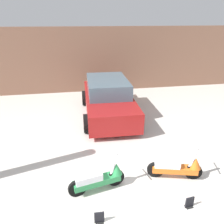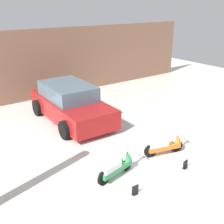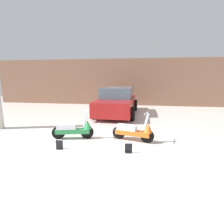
{
  "view_description": "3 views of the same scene",
  "coord_description": "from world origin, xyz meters",
  "px_view_note": "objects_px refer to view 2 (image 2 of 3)",
  "views": [
    {
      "loc": [
        -1.07,
        -3.28,
        3.77
      ],
      "look_at": [
        0.06,
        3.1,
        0.97
      ],
      "focal_mm": 35.0,
      "sensor_mm": 36.0,
      "label": 1
    },
    {
      "loc": [
        -4.7,
        -4.52,
        4.55
      ],
      "look_at": [
        0.7,
        2.87,
        0.95
      ],
      "focal_mm": 45.0,
      "sensor_mm": 36.0,
      "label": 2
    },
    {
      "loc": [
        1.41,
        -4.56,
        1.99
      ],
      "look_at": [
        0.36,
        2.46,
        0.62
      ],
      "focal_mm": 28.0,
      "sensor_mm": 36.0,
      "label": 3
    }
  ],
  "objects_px": {
    "scooter_front_left": "(117,165)",
    "placard_near_right_scooter": "(185,165)",
    "placard_near_left_scooter": "(135,190)",
    "car_rear_left": "(70,103)",
    "scooter_front_right": "(166,144)"
  },
  "relations": [
    {
      "from": "scooter_front_right",
      "to": "placard_near_left_scooter",
      "type": "bearing_deg",
      "value": -140.14
    },
    {
      "from": "placard_near_right_scooter",
      "to": "scooter_front_right",
      "type": "bearing_deg",
      "value": 81.75
    },
    {
      "from": "scooter_front_left",
      "to": "scooter_front_right",
      "type": "height_order",
      "value": "scooter_front_left"
    },
    {
      "from": "scooter_front_left",
      "to": "car_rear_left",
      "type": "distance_m",
      "value": 4.44
    },
    {
      "from": "placard_near_right_scooter",
      "to": "scooter_front_left",
      "type": "bearing_deg",
      "value": 154.74
    },
    {
      "from": "scooter_front_left",
      "to": "placard_near_left_scooter",
      "type": "bearing_deg",
      "value": -109.55
    },
    {
      "from": "car_rear_left",
      "to": "placard_near_right_scooter",
      "type": "distance_m",
      "value": 5.32
    },
    {
      "from": "scooter_front_left",
      "to": "placard_near_right_scooter",
      "type": "bearing_deg",
      "value": -37.18
    },
    {
      "from": "placard_near_left_scooter",
      "to": "placard_near_right_scooter",
      "type": "distance_m",
      "value": 1.96
    },
    {
      "from": "scooter_front_right",
      "to": "placard_near_left_scooter",
      "type": "relative_size",
      "value": 5.17
    },
    {
      "from": "scooter_front_left",
      "to": "placard_near_left_scooter",
      "type": "xyz_separation_m",
      "value": [
        -0.12,
        -0.91,
        -0.23
      ]
    },
    {
      "from": "placard_near_left_scooter",
      "to": "scooter_front_left",
      "type": "bearing_deg",
      "value": 82.37
    },
    {
      "from": "car_rear_left",
      "to": "placard_near_right_scooter",
      "type": "xyz_separation_m",
      "value": [
        0.94,
        -5.2,
        -0.6
      ]
    },
    {
      "from": "car_rear_left",
      "to": "placard_near_left_scooter",
      "type": "height_order",
      "value": "car_rear_left"
    },
    {
      "from": "scooter_front_right",
      "to": "car_rear_left",
      "type": "bearing_deg",
      "value": 118.92
    }
  ]
}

